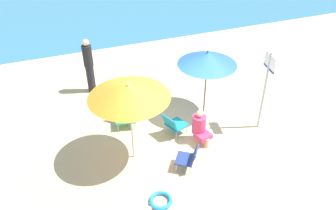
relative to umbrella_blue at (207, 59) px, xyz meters
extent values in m
plane|color=#D3BC8C|center=(-1.37, -1.17, -1.71)|extent=(40.00, 40.00, 0.00)
cylinder|color=#4C4C51|center=(0.00, 0.00, -0.77)|extent=(0.04, 0.04, 1.89)
cone|color=blue|center=(0.00, 0.00, 0.00)|extent=(1.60, 1.60, 0.34)
sphere|color=#4C4C51|center=(0.00, 0.00, 0.20)|extent=(0.06, 0.06, 0.06)
cylinder|color=silver|center=(-2.42, -1.12, -0.68)|extent=(0.04, 0.04, 2.05)
cone|color=orange|center=(-2.42, -1.12, 0.19)|extent=(1.82, 1.82, 0.30)
sphere|color=silver|center=(-2.42, -1.12, 0.37)|extent=(0.06, 0.06, 0.06)
cube|color=teal|center=(-1.10, -0.63, -1.44)|extent=(0.61, 0.62, 0.03)
cube|color=teal|center=(-1.33, -0.72, -1.25)|extent=(0.31, 0.50, 0.37)
cylinder|color=silver|center=(-0.99, -0.38, -1.58)|extent=(0.02, 0.02, 0.26)
cylinder|color=silver|center=(-0.85, -0.74, -1.58)|extent=(0.02, 0.02, 0.26)
cylinder|color=silver|center=(-1.34, -0.52, -1.58)|extent=(0.02, 0.02, 0.26)
cylinder|color=silver|center=(-1.20, -0.87, -1.58)|extent=(0.02, 0.02, 0.26)
cube|color=#33934C|center=(-2.29, 0.11, -1.46)|extent=(0.63, 0.56, 0.03)
cube|color=#33934C|center=(-2.24, 0.35, -1.26)|extent=(0.57, 0.26, 0.38)
cylinder|color=silver|center=(-2.11, -0.11, -1.59)|extent=(0.02, 0.02, 0.24)
cylinder|color=silver|center=(-2.54, -0.02, -1.59)|extent=(0.02, 0.02, 0.24)
cylinder|color=silver|center=(-2.04, 0.25, -1.59)|extent=(0.02, 0.02, 0.24)
cylinder|color=silver|center=(-2.47, 0.34, -1.59)|extent=(0.02, 0.02, 0.24)
cube|color=navy|center=(-1.40, -1.89, -1.45)|extent=(0.59, 0.60, 0.03)
cube|color=navy|center=(-1.21, -2.02, -1.27)|extent=(0.37, 0.45, 0.34)
cylinder|color=silver|center=(-1.63, -1.95, -1.59)|extent=(0.02, 0.02, 0.25)
cylinder|color=silver|center=(-1.43, -1.65, -1.59)|extent=(0.02, 0.02, 0.25)
cylinder|color=silver|center=(-1.36, -2.13, -1.59)|extent=(0.02, 0.02, 0.25)
cylinder|color=silver|center=(-1.16, -1.84, -1.59)|extent=(0.02, 0.02, 0.25)
cylinder|color=black|center=(-2.82, 2.25, -1.27)|extent=(0.25, 0.25, 0.89)
cylinder|color=black|center=(-2.82, 2.25, -0.49)|extent=(0.29, 0.29, 0.66)
sphere|color=beige|center=(-2.82, 2.25, -0.06)|extent=(0.20, 0.20, 0.20)
cube|color=#DB3866|center=(-0.64, -1.27, -1.44)|extent=(0.43, 0.44, 0.12)
cylinder|color=#DBAD84|center=(-0.59, -1.42, -1.58)|extent=(0.12, 0.12, 0.27)
cylinder|color=#DB3866|center=(-0.68, -1.10, -1.20)|extent=(0.35, 0.35, 0.48)
sphere|color=#DBAD84|center=(-0.68, -1.10, -0.87)|extent=(0.18, 0.18, 0.18)
cylinder|color=#ADADB2|center=(1.08, -1.17, -0.59)|extent=(0.06, 0.06, 2.23)
cube|color=white|center=(1.08, -1.17, 0.27)|extent=(0.10, 0.51, 0.40)
cube|color=navy|center=(1.08, -1.17, 0.11)|extent=(0.11, 0.52, 0.06)
torus|color=#238CD8|center=(-2.27, -2.66, -1.67)|extent=(0.50, 0.50, 0.09)
camera|label=1|loc=(-3.81, -7.20, 4.15)|focal=36.64mm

